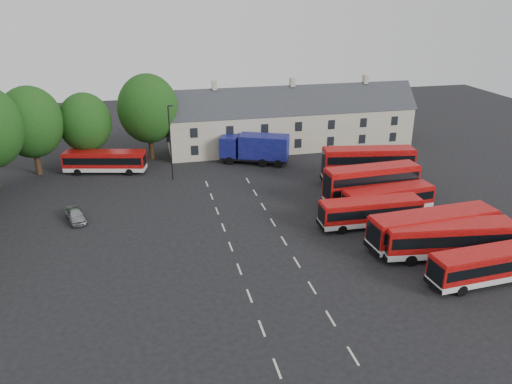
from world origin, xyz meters
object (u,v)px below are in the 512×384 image
at_px(silver_car, 75,215).
at_px(bus_dd_south, 371,183).
at_px(bus_row_a, 490,263).
at_px(lamppost, 171,141).
at_px(box_truck, 256,148).

bearing_deg(silver_car, bus_dd_south, -21.97).
relative_size(bus_row_a, silver_car, 2.64).
height_order(bus_row_a, bus_dd_south, bus_dd_south).
bearing_deg(lamppost, bus_row_a, -51.77).
xyz_separation_m(silver_car, lamppost, (10.34, 9.61, 4.23)).
relative_size(box_truck, silver_car, 2.40).
bearing_deg(bus_dd_south, bus_row_a, -84.93).
relative_size(box_truck, lamppost, 1.01).
bearing_deg(lamppost, bus_dd_south, -30.82).
bearing_deg(box_truck, bus_dd_south, -36.25).
relative_size(bus_row_a, bus_dd_south, 0.98).
xyz_separation_m(bus_dd_south, lamppost, (-20.25, 12.08, 2.48)).
bearing_deg(box_truck, bus_row_a, -46.75).
xyz_separation_m(bus_row_a, lamppost, (-22.62, 28.71, 3.18)).
height_order(bus_dd_south, box_truck, bus_dd_south).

